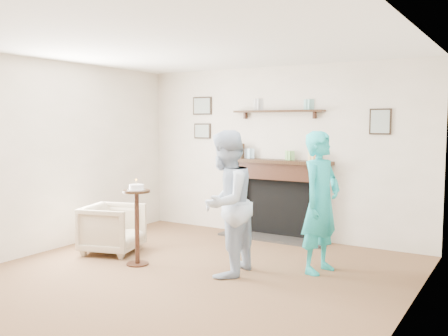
{
  "coord_description": "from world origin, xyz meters",
  "views": [
    {
      "loc": [
        3.1,
        -4.17,
        1.7
      ],
      "look_at": [
        0.02,
        0.9,
        1.15
      ],
      "focal_mm": 40.0,
      "sensor_mm": 36.0,
      "label": 1
    }
  ],
  "objects": [
    {
      "name": "ground",
      "position": [
        0.0,
        0.0,
        0.0
      ],
      "size": [
        5.0,
        5.0,
        0.0
      ],
      "primitive_type": "plane",
      "color": "brown",
      "rests_on": "ground"
    },
    {
      "name": "woman",
      "position": [
        1.15,
        1.12,
        0.0
      ],
      "size": [
        0.49,
        0.65,
        1.59
      ],
      "primitive_type": "imported",
      "rotation": [
        0.0,
        0.0,
        1.37
      ],
      "color": "#1FB1A3",
      "rests_on": "ground"
    },
    {
      "name": "room_shell",
      "position": [
        -0.0,
        0.69,
        1.62
      ],
      "size": [
        4.54,
        5.02,
        2.52
      ],
      "color": "beige",
      "rests_on": "ground"
    },
    {
      "name": "man",
      "position": [
        0.3,
        0.47,
        0.0
      ],
      "size": [
        0.69,
        0.84,
        1.61
      ],
      "primitive_type": "imported",
      "rotation": [
        0.0,
        0.0,
        -1.47
      ],
      "color": "#CAD8FD",
      "rests_on": "ground"
    },
    {
      "name": "pedestal_table",
      "position": [
        -0.8,
        0.26,
        0.63
      ],
      "size": [
        0.32,
        0.32,
        1.03
      ],
      "color": "black",
      "rests_on": "ground"
    },
    {
      "name": "armchair",
      "position": [
        -1.44,
        0.52,
        0.0
      ],
      "size": [
        0.85,
        0.84,
        0.63
      ],
      "primitive_type": "imported",
      "rotation": [
        0.0,
        0.0,
        1.85
      ],
      "color": "tan",
      "rests_on": "ground"
    }
  ]
}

